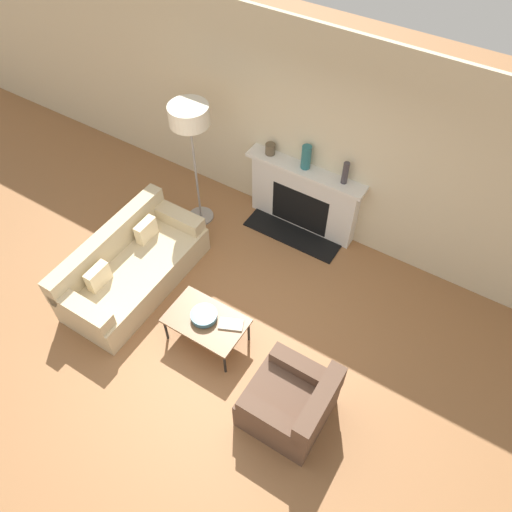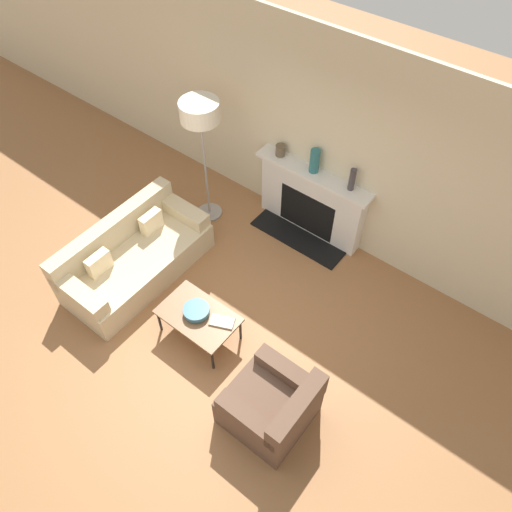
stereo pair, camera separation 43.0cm
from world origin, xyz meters
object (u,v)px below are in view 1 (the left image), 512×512
at_px(couch, 132,267).
at_px(mantel_vase_left, 270,149).
at_px(floor_lamp, 190,123).
at_px(mantel_vase_center_left, 306,157).
at_px(armchair_near, 291,403).
at_px(bowl, 204,316).
at_px(fireplace, 303,198).
at_px(book, 231,324).
at_px(coffee_table, 206,321).
at_px(mantel_vase_center_right, 345,173).

distance_m(couch, mantel_vase_left, 2.41).
distance_m(floor_lamp, mantel_vase_left, 1.15).
bearing_deg(mantel_vase_center_left, floor_lamp, -152.85).
relative_size(floor_lamp, mantel_vase_left, 12.25).
xyz_separation_m(armchair_near, bowl, (-1.35, 0.33, 0.16)).
height_order(bowl, mantel_vase_center_left, mantel_vase_center_left).
xyz_separation_m(fireplace, mantel_vase_left, (-0.56, 0.02, 0.62)).
bearing_deg(mantel_vase_center_left, fireplace, -35.33).
bearing_deg(bowl, book, 15.68).
xyz_separation_m(couch, mantel_vase_left, (0.81, 2.10, 0.84)).
height_order(coffee_table, floor_lamp, floor_lamp).
relative_size(armchair_near, mantel_vase_center_right, 2.73).
bearing_deg(armchair_near, bowl, -103.67).
height_order(coffee_table, bowl, bowl).
distance_m(floor_lamp, mantel_vase_center_left, 1.53).
xyz_separation_m(armchair_near, book, (-1.03, 0.42, 0.12)).
distance_m(couch, armchair_near, 2.71).
bearing_deg(bowl, fireplace, 88.43).
xyz_separation_m(coffee_table, mantel_vase_center_left, (0.01, 2.31, 0.84)).
bearing_deg(coffee_table, book, 19.12).
relative_size(fireplace, bowl, 5.44).
relative_size(book, mantel_vase_center_left, 0.95).
bearing_deg(fireplace, book, -83.44).
bearing_deg(armchair_near, mantel_vase_left, -144.93).
xyz_separation_m(floor_lamp, mantel_vase_center_left, (1.31, 0.67, -0.43)).
bearing_deg(fireplace, mantel_vase_left, 178.44).
relative_size(armchair_near, bowl, 2.74).
distance_m(bowl, book, 0.33).
height_order(couch, mantel_vase_left, mantel_vase_left).
relative_size(couch, bowl, 6.41).
xyz_separation_m(book, floor_lamp, (-1.58, 1.54, 1.22)).
bearing_deg(mantel_vase_left, floor_lamp, -139.03).
xyz_separation_m(couch, mantel_vase_center_left, (1.35, 2.10, 0.93)).
bearing_deg(armchair_near, fireplace, -153.76).
bearing_deg(mantel_vase_left, couch, -111.16).
height_order(bowl, mantel_vase_left, mantel_vase_left).
xyz_separation_m(mantel_vase_left, mantel_vase_center_left, (0.53, 0.00, 0.09)).
xyz_separation_m(coffee_table, floor_lamp, (-1.29, 1.64, 1.27)).
height_order(coffee_table, book, book).
relative_size(bowl, floor_lamp, 0.16).
bearing_deg(mantel_vase_left, coffee_table, -77.22).
bearing_deg(couch, mantel_vase_center_right, -42.19).
bearing_deg(bowl, floor_lamp, 127.90).
distance_m(coffee_table, mantel_vase_center_right, 2.51).
xyz_separation_m(book, mantel_vase_left, (-0.81, 2.21, 0.70)).
relative_size(couch, mantel_vase_center_right, 6.39).
bearing_deg(bowl, armchair_near, -13.67).
xyz_separation_m(floor_lamp, mantel_vase_left, (0.77, 0.67, -0.52)).
height_order(fireplace, bowl, fireplace).
distance_m(bowl, floor_lamp, 2.37).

